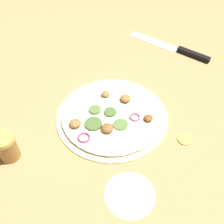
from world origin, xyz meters
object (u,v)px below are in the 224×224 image
object	(u,v)px
pizza	(112,115)
spice_jar	(7,147)
knife	(181,50)
loose_cap	(185,139)

from	to	relation	value
pizza	spice_jar	distance (m)	0.29
knife	spice_jar	size ratio (longest dim) A/B	4.44
spice_jar	loose_cap	bearing A→B (deg)	31.48
loose_cap	pizza	bearing A→B (deg)	-178.00
spice_jar	pizza	bearing A→B (deg)	52.71
knife	loose_cap	world-z (taller)	knife
pizza	loose_cap	size ratio (longest dim) A/B	8.49
pizza	loose_cap	distance (m)	0.21
knife	pizza	bearing A→B (deg)	88.85
spice_jar	loose_cap	distance (m)	0.46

